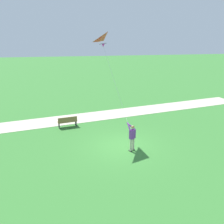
# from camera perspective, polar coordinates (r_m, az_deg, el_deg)

# --- Properties ---
(ground_plane) EXTENTS (120.00, 120.00, 0.00)m
(ground_plane) POSITION_cam_1_polar(r_m,az_deg,el_deg) (16.08, 2.53, -8.13)
(ground_plane) COLOR #33702D
(walkway_path) EXTENTS (8.70, 31.84, 0.02)m
(walkway_path) POSITION_cam_1_polar(r_m,az_deg,el_deg) (21.33, -6.01, -1.24)
(walkway_path) COLOR #B7AD99
(walkway_path) RESTS_ON ground
(person_kite_flyer) EXTENTS (0.62, 0.55, 1.83)m
(person_kite_flyer) POSITION_cam_1_polar(r_m,az_deg,el_deg) (15.11, 4.79, -5.61)
(person_kite_flyer) COLOR #232328
(person_kite_flyer) RESTS_ON ground
(flying_kite) EXTENTS (2.54, 1.64, 5.37)m
(flying_kite) POSITION_cam_1_polar(r_m,az_deg,el_deg) (15.47, -1.07, 16.72)
(flying_kite) COLOR red
(park_bench_near_walkway) EXTENTS (0.73, 1.56, 0.88)m
(park_bench_near_walkway) POSITION_cam_1_polar(r_m,az_deg,el_deg) (19.23, -10.54, -2.13)
(park_bench_near_walkway) COLOR olive
(park_bench_near_walkway) RESTS_ON ground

